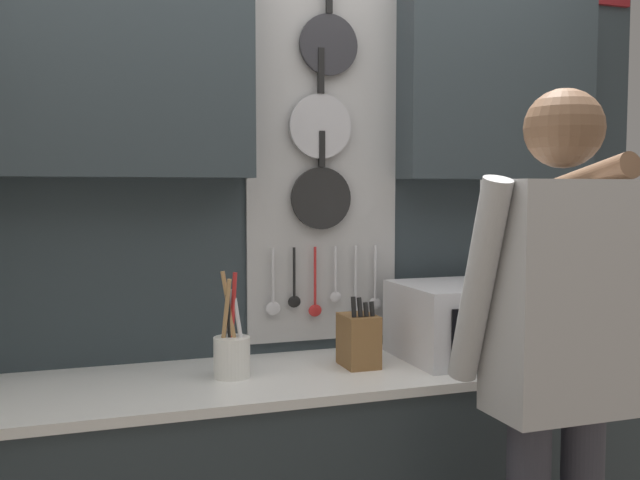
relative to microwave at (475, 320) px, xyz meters
The scene contains 5 objects.
back_wall_unit 0.79m from the microwave, 153.75° to the left, with size 2.91×0.20×2.45m.
microwave is the anchor object (origin of this frame).
knife_block 0.45m from the microwave, behind, with size 0.11×0.15×0.25m.
utensil_crock 0.89m from the microwave, behind, with size 0.12×0.12×0.34m.
person 0.58m from the microwave, 98.84° to the right, with size 0.54×0.68×1.76m.
Camera 1 is at (-0.81, -2.21, 1.48)m, focal length 40.00 mm.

